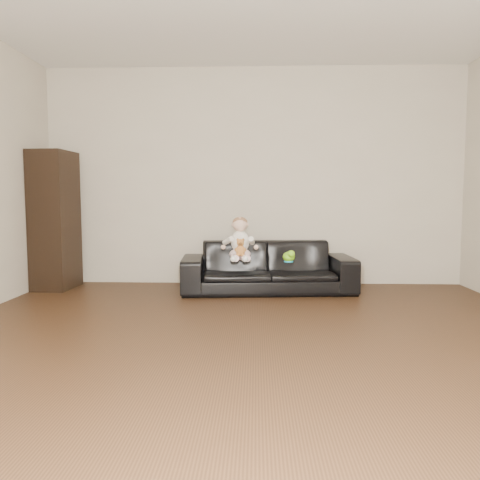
{
  "coord_description": "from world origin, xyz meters",
  "views": [
    {
      "loc": [
        0.03,
        -2.94,
        1.04
      ],
      "look_at": [
        -0.15,
        2.16,
        0.58
      ],
      "focal_mm": 35.0,
      "sensor_mm": 36.0,
      "label": 1
    }
  ],
  "objects_px": {
    "cabinet": "(55,220)",
    "teddy_bear": "(240,248)",
    "toy_green": "(289,257)",
    "toy_rattle": "(287,257)",
    "sofa": "(268,267)",
    "toy_blue_disc": "(289,261)",
    "baby": "(240,241)"
  },
  "relations": [
    {
      "from": "toy_green",
      "to": "toy_rattle",
      "type": "height_order",
      "value": "toy_green"
    },
    {
      "from": "toy_rattle",
      "to": "cabinet",
      "type": "bearing_deg",
      "value": 176.06
    },
    {
      "from": "sofa",
      "to": "toy_rattle",
      "type": "relative_size",
      "value": 31.41
    },
    {
      "from": "teddy_bear",
      "to": "toy_green",
      "type": "xyz_separation_m",
      "value": [
        0.52,
        0.02,
        -0.1
      ]
    },
    {
      "from": "toy_rattle",
      "to": "teddy_bear",
      "type": "bearing_deg",
      "value": -161.88
    },
    {
      "from": "sofa",
      "to": "toy_blue_disc",
      "type": "relative_size",
      "value": 19.23
    },
    {
      "from": "teddy_bear",
      "to": "toy_blue_disc",
      "type": "xyz_separation_m",
      "value": [
        0.51,
        0.01,
        -0.15
      ]
    },
    {
      "from": "baby",
      "to": "teddy_bear",
      "type": "relative_size",
      "value": 2.51
    },
    {
      "from": "teddy_bear",
      "to": "toy_green",
      "type": "distance_m",
      "value": 0.53
    },
    {
      "from": "sofa",
      "to": "teddy_bear",
      "type": "distance_m",
      "value": 0.45
    },
    {
      "from": "sofa",
      "to": "teddy_bear",
      "type": "xyz_separation_m",
      "value": [
        -0.3,
        -0.25,
        0.24
      ]
    },
    {
      "from": "sofa",
      "to": "toy_blue_disc",
      "type": "height_order",
      "value": "sofa"
    },
    {
      "from": "teddy_bear",
      "to": "toy_rattle",
      "type": "height_order",
      "value": "teddy_bear"
    },
    {
      "from": "teddy_bear",
      "to": "toy_blue_disc",
      "type": "height_order",
      "value": "teddy_bear"
    },
    {
      "from": "teddy_bear",
      "to": "toy_rattle",
      "type": "xyz_separation_m",
      "value": [
        0.51,
        0.17,
        -0.12
      ]
    },
    {
      "from": "cabinet",
      "to": "teddy_bear",
      "type": "distance_m",
      "value": 2.19
    },
    {
      "from": "cabinet",
      "to": "baby",
      "type": "xyz_separation_m",
      "value": [
        2.14,
        -0.2,
        -0.21
      ]
    },
    {
      "from": "toy_green",
      "to": "toy_rattle",
      "type": "distance_m",
      "value": 0.15
    },
    {
      "from": "sofa",
      "to": "baby",
      "type": "height_order",
      "value": "baby"
    },
    {
      "from": "baby",
      "to": "teddy_bear",
      "type": "xyz_separation_m",
      "value": [
        0.01,
        -0.14,
        -0.06
      ]
    },
    {
      "from": "cabinet",
      "to": "sofa",
      "type": "bearing_deg",
      "value": 0.21
    },
    {
      "from": "teddy_bear",
      "to": "sofa",
      "type": "bearing_deg",
      "value": 25.21
    },
    {
      "from": "sofa",
      "to": "cabinet",
      "type": "height_order",
      "value": "cabinet"
    },
    {
      "from": "toy_rattle",
      "to": "toy_blue_disc",
      "type": "xyz_separation_m",
      "value": [
        0.01,
        -0.16,
        -0.02
      ]
    },
    {
      "from": "baby",
      "to": "toy_rattle",
      "type": "relative_size",
      "value": 7.84
    },
    {
      "from": "cabinet",
      "to": "toy_blue_disc",
      "type": "xyz_separation_m",
      "value": [
        2.66,
        -0.34,
        -0.42
      ]
    },
    {
      "from": "toy_blue_disc",
      "to": "sofa",
      "type": "bearing_deg",
      "value": 132.11
    },
    {
      "from": "baby",
      "to": "toy_green",
      "type": "height_order",
      "value": "baby"
    },
    {
      "from": "cabinet",
      "to": "toy_blue_disc",
      "type": "bearing_deg",
      "value": -4.74
    },
    {
      "from": "sofa",
      "to": "teddy_bear",
      "type": "bearing_deg",
      "value": -144.35
    },
    {
      "from": "baby",
      "to": "teddy_bear",
      "type": "height_order",
      "value": "baby"
    },
    {
      "from": "toy_green",
      "to": "toy_blue_disc",
      "type": "height_order",
      "value": "toy_green"
    }
  ]
}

